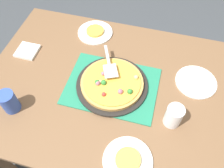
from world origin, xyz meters
The scene contains 14 objects.
ground_plane centered at (0.00, 0.00, 0.00)m, with size 8.00×8.00×0.00m, color #3D4247.
dining_table centered at (0.00, 0.00, 0.64)m, with size 1.40×1.00×0.75m.
placemat centered at (0.00, 0.00, 0.75)m, with size 0.48×0.36×0.01m, color #237F5B.
pizza_pan centered at (0.00, 0.00, 0.76)m, with size 0.38×0.38×0.01m, color black.
pizza centered at (0.00, 0.00, 0.78)m, with size 0.33×0.33×0.05m.
plate_near_left centered at (-0.17, 0.37, 0.76)m, with size 0.22×0.22×0.01m, color white.
plate_far_right centered at (0.21, -0.37, 0.76)m, with size 0.22×0.22×0.01m, color white.
plate_side centered at (-0.43, -0.14, 0.76)m, with size 0.22×0.22×0.01m, color white.
served_slice_left centered at (-0.17, 0.37, 0.77)m, with size 0.11×0.11×0.02m, color #EAB747.
served_slice_right centered at (0.21, -0.37, 0.77)m, with size 0.11×0.11×0.02m, color gold.
cup_near centered at (-0.33, 0.13, 0.81)m, with size 0.08×0.08×0.12m, color white.
cup_far centered at (0.44, 0.26, 0.81)m, with size 0.08×0.08×0.12m, color #3351AD.
pizza_server centered at (0.04, -0.09, 0.82)m, with size 0.13×0.23×0.01m.
napkin_stack centered at (0.55, -0.11, 0.76)m, with size 0.12×0.12×0.02m, color white.
Camera 1 is at (-0.18, 0.68, 1.77)m, focal length 37.08 mm.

